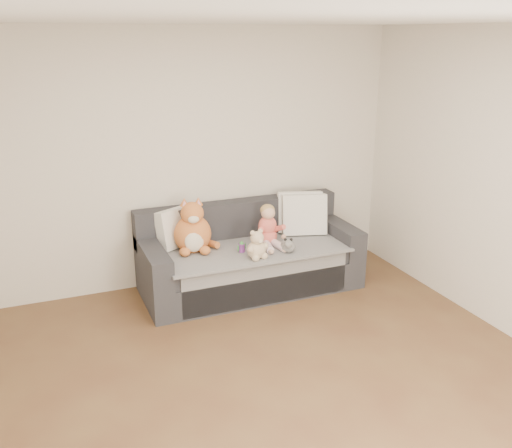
{
  "coord_description": "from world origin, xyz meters",
  "views": [
    {
      "loc": [
        -1.48,
        -3.0,
        2.52
      ],
      "look_at": [
        0.51,
        1.87,
        0.75
      ],
      "focal_mm": 40.0,
      "sensor_mm": 36.0,
      "label": 1
    }
  ],
  "objects_px": {
    "sofa": "(249,259)",
    "toddler": "(269,228)",
    "plush_cat": "(193,231)",
    "teddy_bear": "(257,247)",
    "sippy_cup": "(242,246)"
  },
  "relations": [
    {
      "from": "plush_cat",
      "to": "sippy_cup",
      "type": "distance_m",
      "value": 0.5
    },
    {
      "from": "sofa",
      "to": "toddler",
      "type": "distance_m",
      "value": 0.39
    },
    {
      "from": "teddy_bear",
      "to": "sippy_cup",
      "type": "height_order",
      "value": "teddy_bear"
    },
    {
      "from": "toddler",
      "to": "sofa",
      "type": "bearing_deg",
      "value": 160.19
    },
    {
      "from": "toddler",
      "to": "teddy_bear",
      "type": "xyz_separation_m",
      "value": [
        -0.25,
        -0.31,
        -0.06
      ]
    },
    {
      "from": "plush_cat",
      "to": "sippy_cup",
      "type": "height_order",
      "value": "plush_cat"
    },
    {
      "from": "sippy_cup",
      "to": "teddy_bear",
      "type": "bearing_deg",
      "value": -69.7
    },
    {
      "from": "teddy_bear",
      "to": "toddler",
      "type": "bearing_deg",
      "value": 36.52
    },
    {
      "from": "sippy_cup",
      "to": "toddler",
      "type": "bearing_deg",
      "value": 16.29
    },
    {
      "from": "teddy_bear",
      "to": "sippy_cup",
      "type": "relative_size",
      "value": 2.56
    },
    {
      "from": "sofa",
      "to": "sippy_cup",
      "type": "distance_m",
      "value": 0.32
    },
    {
      "from": "sofa",
      "to": "toddler",
      "type": "height_order",
      "value": "toddler"
    },
    {
      "from": "toddler",
      "to": "sippy_cup",
      "type": "xyz_separation_m",
      "value": [
        -0.33,
        -0.1,
        -0.12
      ]
    },
    {
      "from": "plush_cat",
      "to": "teddy_bear",
      "type": "relative_size",
      "value": 1.92
    },
    {
      "from": "sofa",
      "to": "teddy_bear",
      "type": "relative_size",
      "value": 7.47
    }
  ]
}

